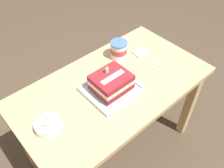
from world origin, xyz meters
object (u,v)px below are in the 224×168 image
(ice_cream_tub, at_px, (119,50))
(serving_spoon_near_tray, at_px, (160,65))
(birthday_cake, at_px, (111,82))
(napkin_pile, at_px, (140,52))
(foil_tray, at_px, (111,90))
(bowl_stack, at_px, (48,126))

(ice_cream_tub, relative_size, serving_spoon_near_tray, 1.03)
(serving_spoon_near_tray, bearing_deg, birthday_cake, 173.11)
(napkin_pile, bearing_deg, serving_spoon_near_tray, -90.82)
(foil_tray, bearing_deg, bowl_stack, 177.94)
(bowl_stack, xyz_separation_m, serving_spoon_near_tray, (0.80, -0.06, -0.02))
(napkin_pile, bearing_deg, birthday_cake, -161.49)
(birthday_cake, bearing_deg, ice_cream_tub, 39.28)
(bowl_stack, relative_size, serving_spoon_near_tray, 1.20)
(birthday_cake, distance_m, serving_spoon_near_tray, 0.39)
(bowl_stack, bearing_deg, birthday_cake, -2.06)
(birthday_cake, xyz_separation_m, serving_spoon_near_tray, (0.39, -0.05, -0.07))
(bowl_stack, bearing_deg, serving_spoon_near_tray, -4.39)
(serving_spoon_near_tray, bearing_deg, napkin_pile, 89.18)
(birthday_cake, distance_m, ice_cream_tub, 0.32)
(birthday_cake, xyz_separation_m, bowl_stack, (-0.42, 0.02, -0.05))
(bowl_stack, distance_m, serving_spoon_near_tray, 0.81)
(ice_cream_tub, bearing_deg, birthday_cake, -140.72)
(foil_tray, bearing_deg, napkin_pile, 18.51)
(bowl_stack, bearing_deg, napkin_pile, 8.11)
(birthday_cake, height_order, napkin_pile, birthday_cake)
(foil_tray, distance_m, ice_cream_tub, 0.32)
(birthday_cake, height_order, serving_spoon_near_tray, birthday_cake)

